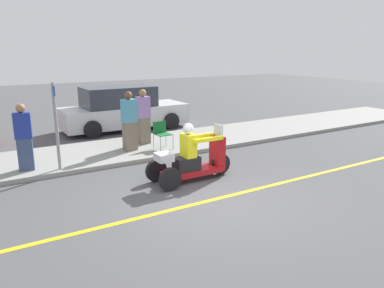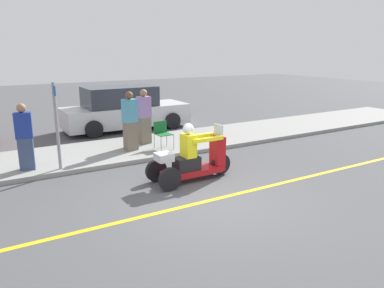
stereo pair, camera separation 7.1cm
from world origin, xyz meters
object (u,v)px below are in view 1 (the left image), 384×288
at_px(motorcycle_trike, 193,160).
at_px(spectator_mid_group, 24,139).
at_px(spectator_with_child, 129,122).
at_px(spectator_near_curb, 143,118).
at_px(folding_chair_set_back, 162,132).
at_px(street_sign, 56,123).
at_px(parked_car_lot_far, 123,110).

bearing_deg(motorcycle_trike, spectator_mid_group, 142.99).
bearing_deg(spectator_with_child, spectator_near_curb, 38.19).
relative_size(motorcycle_trike, spectator_near_curb, 1.24).
distance_m(folding_chair_set_back, street_sign, 3.29).
relative_size(spectator_near_curb, parked_car_lot_far, 0.36).
bearing_deg(spectator_mid_group, folding_chair_set_back, 2.32).
height_order(motorcycle_trike, folding_chair_set_back, motorcycle_trike).
bearing_deg(spectator_mid_group, spectator_near_curb, 14.82).
distance_m(motorcycle_trike, parked_car_lot_far, 6.51).
bearing_deg(street_sign, spectator_near_curb, 24.64).
bearing_deg(spectator_near_curb, street_sign, -155.36).
height_order(spectator_with_child, parked_car_lot_far, spectator_with_child).
distance_m(parked_car_lot_far, street_sign, 5.49).
height_order(motorcycle_trike, spectator_mid_group, spectator_mid_group).
bearing_deg(parked_car_lot_far, spectator_mid_group, -136.31).
relative_size(motorcycle_trike, street_sign, 0.98).
xyz_separation_m(folding_chair_set_back, parked_car_lot_far, (0.21, 3.76, 0.16)).
relative_size(folding_chair_set_back, street_sign, 0.37).
height_order(folding_chair_set_back, parked_car_lot_far, parked_car_lot_far).
xyz_separation_m(spectator_mid_group, street_sign, (0.73, -0.38, 0.38)).
xyz_separation_m(parked_car_lot_far, street_sign, (-3.38, -4.30, 0.53)).
relative_size(spectator_mid_group, spectator_with_child, 0.95).
xyz_separation_m(spectator_with_child, folding_chair_set_back, (0.93, -0.26, -0.35)).
xyz_separation_m(spectator_near_curb, parked_car_lot_far, (0.44, 2.95, -0.17)).
distance_m(motorcycle_trike, spectator_mid_group, 4.24).
xyz_separation_m(folding_chair_set_back, street_sign, (-3.17, -0.54, 0.69)).
relative_size(spectator_mid_group, folding_chair_set_back, 2.06).
bearing_deg(motorcycle_trike, street_sign, 140.75).
distance_m(spectator_mid_group, street_sign, 0.90).
distance_m(spectator_mid_group, spectator_near_curb, 3.79).
distance_m(spectator_with_child, street_sign, 2.40).
bearing_deg(parked_car_lot_far, folding_chair_set_back, -93.13).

